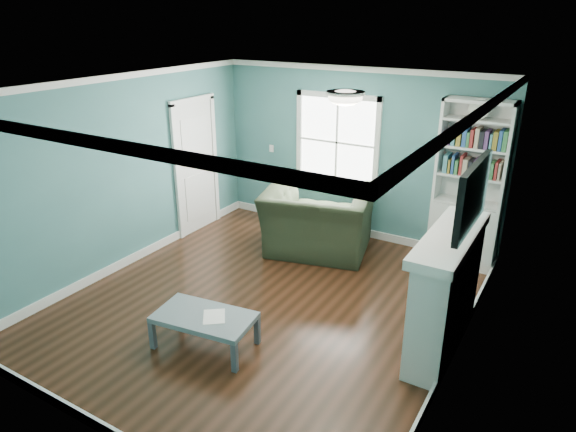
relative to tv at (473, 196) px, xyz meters
The scene contains 13 objects.
floor 2.80m from the tv, behind, with size 5.00×5.00×0.00m, color black.
room_walls 2.21m from the tv, behind, with size 5.00×5.00×5.00m.
trim 2.26m from the tv, behind, with size 4.50×5.00×2.60m.
window 3.40m from the tv, 137.57° to the left, with size 1.40×0.06×1.50m.
bookshelf 2.29m from the tv, 101.57° to the left, with size 0.90×0.35×2.31m.
fireplace 1.10m from the tv, behind, with size 0.44×1.58×1.30m.
tv is the anchor object (origin of this frame).
door 4.63m from the tv, 164.80° to the left, with size 0.12×0.98×2.17m.
ceiling_fixture 1.54m from the tv, behind, with size 0.38×0.38×0.15m.
light_switch 4.38m from the tv, 148.30° to the left, with size 0.08×0.01×0.12m, color white.
recliner 2.93m from the tv, 149.16° to the left, with size 1.49×0.97×1.30m, color #212D1C.
coffee_table 2.96m from the tv, 150.76° to the right, with size 1.10×0.70×0.38m.
paper_sheet 2.84m from the tv, 150.15° to the right, with size 0.22×0.28×0.00m, color white.
Camera 1 is at (3.03, -4.56, 3.32)m, focal length 32.00 mm.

